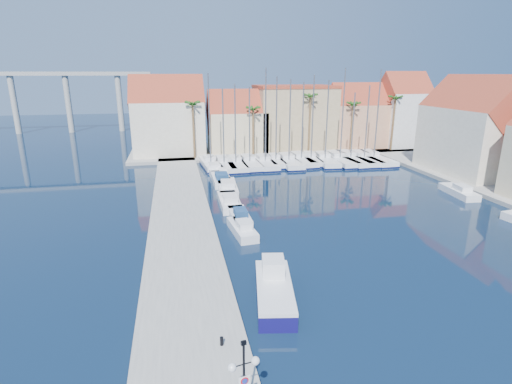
{
  "coord_description": "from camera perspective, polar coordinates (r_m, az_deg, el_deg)",
  "views": [
    {
      "loc": [
        -9.23,
        -24.53,
        14.13
      ],
      "look_at": [
        -1.7,
        11.97,
        3.0
      ],
      "focal_mm": 28.0,
      "sensor_mm": 36.0,
      "label": 1
    }
  ],
  "objects": [
    {
      "name": "ground",
      "position": [
        29.78,
        8.06,
        -11.88
      ],
      "size": [
        260.0,
        260.0,
        0.0
      ],
      "primitive_type": "plane",
      "color": "black",
      "rests_on": "ground"
    },
    {
      "name": "motorboat_west_5",
      "position": [
        59.9,
        -6.04,
        3.39
      ],
      "size": [
        2.58,
        6.66,
        1.4
      ],
      "rotation": [
        0.0,
        0.0,
        0.08
      ],
      "color": "white",
      "rests_on": "ground"
    },
    {
      "name": "palm_4",
      "position": [
        77.37,
        19.29,
        12.34
      ],
      "size": [
        2.6,
        2.6,
        10.65
      ],
      "color": "brown",
      "rests_on": "shore_north"
    },
    {
      "name": "motorboat_west_4",
      "position": [
        53.8,
        -4.99,
        1.9
      ],
      "size": [
        2.36,
        7.17,
        1.4
      ],
      "rotation": [
        0.0,
        0.0,
        -0.01
      ],
      "color": "white",
      "rests_on": "ground"
    },
    {
      "name": "sailboat_4",
      "position": [
        63.21,
        1.21,
        4.29
      ],
      "size": [
        2.82,
        9.83,
        14.89
      ],
      "rotation": [
        0.0,
        0.0,
        0.02
      ],
      "color": "white",
      "rests_on": "ground"
    },
    {
      "name": "palm_3",
      "position": [
        73.7,
        13.75,
        11.87
      ],
      "size": [
        2.6,
        2.6,
        9.65
      ],
      "color": "brown",
      "rests_on": "shore_north"
    },
    {
      "name": "palm_2",
      "position": [
        70.59,
        7.78,
        13.14
      ],
      "size": [
        2.6,
        2.6,
        11.15
      ],
      "color": "brown",
      "rests_on": "shore_north"
    },
    {
      "name": "lamp_post",
      "position": [
        17.01,
        -1.74,
        -24.07
      ],
      "size": [
        1.3,
        0.53,
        3.88
      ],
      "rotation": [
        0.0,
        0.0,
        0.19
      ],
      "color": "black",
      "rests_on": "quay_west"
    },
    {
      "name": "palm_1",
      "position": [
        68.1,
        -0.42,
        11.58
      ],
      "size": [
        2.6,
        2.6,
        9.15
      ],
      "color": "brown",
      "rests_on": "shore_north"
    },
    {
      "name": "building_4",
      "position": [
        83.03,
        20.13,
        10.69
      ],
      "size": [
        8.3,
        8.0,
        14.0
      ],
      "color": "silver",
      "rests_on": "shore_north"
    },
    {
      "name": "building_3",
      "position": [
        79.73,
        14.06,
        10.19
      ],
      "size": [
        10.3,
        8.0,
        12.0
      ],
      "color": "tan",
      "rests_on": "shore_north"
    },
    {
      "name": "building_2",
      "position": [
        76.27,
        5.44,
        10.63
      ],
      "size": [
        14.2,
        10.2,
        11.5
      ],
      "color": "tan",
      "rests_on": "shore_north"
    },
    {
      "name": "sailboat_11",
      "position": [
        67.99,
        13.07,
        4.68
      ],
      "size": [
        4.17,
        12.23,
        11.22
      ],
      "rotation": [
        0.0,
        0.0,
        0.08
      ],
      "color": "white",
      "rests_on": "ground"
    },
    {
      "name": "building_1",
      "position": [
        72.94,
        -2.76,
        9.66
      ],
      "size": [
        10.3,
        8.0,
        11.0
      ],
      "color": "beige",
      "rests_on": "shore_north"
    },
    {
      "name": "building_0",
      "position": [
        71.94,
        -12.41,
        10.18
      ],
      "size": [
        12.3,
        9.0,
        13.5
      ],
      "color": "beige",
      "rests_on": "shore_north"
    },
    {
      "name": "sailboat_5",
      "position": [
        64.21,
        2.75,
        4.49
      ],
      "size": [
        2.45,
        8.3,
        13.66
      ],
      "rotation": [
        0.0,
        0.0,
        -0.03
      ],
      "color": "white",
      "rests_on": "ground"
    },
    {
      "name": "motorboat_east_1",
      "position": [
        53.77,
        27.04,
        0.1
      ],
      "size": [
        2.42,
        6.02,
        1.4
      ],
      "rotation": [
        0.0,
        0.0,
        -0.09
      ],
      "color": "white",
      "rests_on": "ground"
    },
    {
      "name": "sailboat_1",
      "position": [
        62.25,
        -4.65,
        4.0
      ],
      "size": [
        2.8,
        10.43,
        11.95
      ],
      "rotation": [
        0.0,
        0.0,
        0.0
      ],
      "color": "white",
      "rests_on": "ground"
    },
    {
      "name": "motorboat_west_0",
      "position": [
        36.53,
        -1.96,
        -5.28
      ],
      "size": [
        2.2,
        5.34,
        1.4
      ],
      "rotation": [
        0.0,
        0.0,
        0.1
      ],
      "color": "white",
      "rests_on": "ground"
    },
    {
      "name": "motorboat_west_2",
      "position": [
        44.22,
        -3.82,
        -1.35
      ],
      "size": [
        2.2,
        6.59,
        1.4
      ],
      "rotation": [
        0.0,
        0.0,
        -0.01
      ],
      "color": "white",
      "rests_on": "ground"
    },
    {
      "name": "bollard",
      "position": [
        22.26,
        -4.92,
        -20.46
      ],
      "size": [
        0.19,
        0.19,
        0.47
      ],
      "primitive_type": "cylinder",
      "color": "black",
      "rests_on": "quay_west"
    },
    {
      "name": "shore_north",
      "position": [
        76.31,
        3.15,
        6.13
      ],
      "size": [
        54.0,
        16.0,
        0.5
      ],
      "primitive_type": "cube",
      "color": "gray",
      "rests_on": "ground"
    },
    {
      "name": "fishing_boat",
      "position": [
        26.51,
        2.61,
        -13.63
      ],
      "size": [
        3.4,
        7.01,
        2.35
      ],
      "rotation": [
        0.0,
        0.0,
        -0.18
      ],
      "color": "#110D50",
      "rests_on": "ground"
    },
    {
      "name": "building_6",
      "position": [
        64.13,
        28.76,
        7.79
      ],
      "size": [
        9.0,
        14.3,
        13.5
      ],
      "color": "beige",
      "rests_on": "shore_east"
    },
    {
      "name": "sailboat_10",
      "position": [
        67.18,
        11.67,
        4.66
      ],
      "size": [
        3.3,
        11.27,
        14.93
      ],
      "rotation": [
        0.0,
        0.0,
        0.03
      ],
      "color": "white",
      "rests_on": "ground"
    },
    {
      "name": "sailboat_7",
      "position": [
        65.69,
        6.31,
        4.63
      ],
      "size": [
        3.17,
        10.13,
        12.84
      ],
      "rotation": [
        0.0,
        0.0,
        0.05
      ],
      "color": "white",
      "rests_on": "ground"
    },
    {
      "name": "sailboat_8",
      "position": [
        66.17,
        7.76,
        4.71
      ],
      "size": [
        3.01,
        8.88,
        13.89
      ],
      "rotation": [
        0.0,
        0.0,
        -0.08
      ],
      "color": "white",
      "rests_on": "ground"
    },
    {
      "name": "palm_0",
      "position": [
        66.8,
        -9.06,
        12.09
      ],
      "size": [
        2.6,
        2.6,
        10.15
      ],
      "color": "brown",
      "rests_on": "shore_north"
    },
    {
      "name": "motorboat_west_3",
      "position": [
        49.95,
        -4.11,
        0.76
      ],
      "size": [
        2.7,
        7.15,
        1.4
      ],
      "rotation": [
        0.0,
        0.0,
        -0.07
      ],
      "color": "white",
      "rests_on": "ground"
    },
    {
      "name": "viaduct",
      "position": [
        110.7,
        -28.04,
        12.74
      ],
      "size": [
        48.0,
        2.2,
        14.45
      ],
      "color": "#9E9E99",
      "rests_on": "ground"
    },
    {
      "name": "quay_west",
      "position": [
        40.48,
        -10.64,
        -3.72
      ],
      "size": [
        6.0,
        77.0,
        0.5
      ],
      "primitive_type": "cube",
      "color": "gray",
      "rests_on": "ground"
    },
    {
      "name": "sailboat_6",
      "position": [
        64.28,
        4.57,
        4.41
      ],
      "size": [
        2.93,
        10.51,
        13.29
      ],
      "rotation": [
        0.0,
        0.0,
        -0.02
      ],
      "color": "white",
      "rests_on": "ground"
    },
    {
      "name": "sailboat_12",
      "position": [
        68.49,
        14.96,
        4.65
      ],
      "size": [
        3.15,
        11.06,
        12.3
      ],
      "rotation": [
        0.0,
        0.0,
        -0.02
      ],
      "color": "white",
      "rests_on": "ground"
    },
    {
      "name": "motorboat_west_1",
      "position": [
        39.64,
        -2.33,
        -3.48
      ],
      "size": [
        1.74,
        5.33,
        1.4
      ],
      "rotation": [
        0.0,
        0.0,
        0.01
      ],
      "color": "white",
      "rests_on": "ground"
    },
    {
      "name": "sailboat_0",
      "position": [
        62.82,
        -6.55,
        4.1
      ],
      "size": [
        3.18,
        9.55,
        14.12
      ],
      "rotation": [
        0.0,
        0.0,
        0.08
      ],
      "color": "white",
      "rests_on": "ground"
    },
    {
      "name": "sailboat_2",
      "position": [
        62.42,
        -2.98,
        4.07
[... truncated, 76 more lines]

